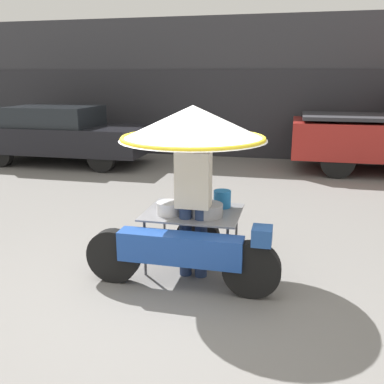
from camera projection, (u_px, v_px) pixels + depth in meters
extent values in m
plane|color=slate|center=(167.00, 291.00, 4.59)|extent=(36.00, 36.00, 0.00)
cube|color=#38383D|center=(253.00, 88.00, 12.57)|extent=(28.00, 2.00, 3.79)
cube|color=#28282D|center=(249.00, 115.00, 11.78)|extent=(23.80, 0.06, 2.40)
cylinder|color=black|center=(252.00, 270.00, 4.41)|extent=(0.61, 0.14, 0.61)
cylinder|color=black|center=(114.00, 256.00, 4.75)|extent=(0.61, 0.14, 0.61)
cube|color=#1E479E|center=(180.00, 248.00, 4.54)|extent=(1.35, 0.24, 0.32)
cube|color=#234C93|center=(262.00, 236.00, 4.29)|extent=(0.20, 0.24, 0.18)
cylinder|color=black|center=(198.00, 236.00, 5.41)|extent=(0.54, 0.14, 0.54)
cylinder|color=#515156|center=(227.00, 256.00, 4.67)|extent=(0.03, 0.03, 0.67)
cylinder|color=#515156|center=(236.00, 232.00, 5.39)|extent=(0.03, 0.03, 0.67)
cylinder|color=#515156|center=(145.00, 248.00, 4.88)|extent=(0.03, 0.03, 0.67)
cylinder|color=#515156|center=(164.00, 226.00, 5.60)|extent=(0.03, 0.03, 0.67)
cube|color=gray|center=(193.00, 212.00, 5.05)|extent=(1.11, 0.90, 0.02)
cylinder|color=#B2B2B7|center=(193.00, 176.00, 4.93)|extent=(0.03, 0.03, 0.85)
cone|color=white|center=(193.00, 123.00, 4.77)|extent=(1.68, 1.68, 0.38)
torus|color=yellow|center=(193.00, 138.00, 4.81)|extent=(1.64, 1.64, 0.05)
cylinder|color=silver|center=(169.00, 208.00, 4.93)|extent=(0.28, 0.28, 0.14)
cylinder|color=#939399|center=(207.00, 210.00, 4.85)|extent=(0.36, 0.36, 0.15)
cylinder|color=silver|center=(192.00, 204.00, 5.21)|extent=(0.26, 0.26, 0.08)
cylinder|color=#1E6BB2|center=(222.00, 199.00, 5.18)|extent=(0.21, 0.21, 0.21)
cylinder|color=navy|center=(186.00, 241.00, 4.88)|extent=(0.14, 0.14, 0.83)
cylinder|color=navy|center=(201.00, 242.00, 4.84)|extent=(0.14, 0.14, 0.83)
cube|color=beige|center=(193.00, 180.00, 4.67)|extent=(0.38, 0.22, 0.62)
sphere|color=tan|center=(193.00, 141.00, 4.55)|extent=(0.22, 0.22, 0.22)
cylinder|color=black|center=(102.00, 159.00, 10.16)|extent=(0.66, 0.20, 0.66)
cylinder|color=black|center=(126.00, 148.00, 11.63)|extent=(0.66, 0.20, 0.66)
cylinder|color=black|center=(0.00, 154.00, 10.78)|extent=(0.66, 0.20, 0.66)
cylinder|color=black|center=(36.00, 144.00, 12.24)|extent=(0.66, 0.20, 0.66)
cube|color=black|center=(65.00, 138.00, 11.12)|extent=(4.46, 1.84, 0.66)
cube|color=#1E2328|center=(55.00, 116.00, 11.02)|extent=(2.14, 1.62, 0.49)
cylinder|color=black|center=(338.00, 161.00, 9.59)|extent=(0.75, 0.24, 0.75)
cylinder|color=black|center=(332.00, 150.00, 11.07)|extent=(0.75, 0.24, 0.75)
cube|color=#2D2D33|center=(361.00, 117.00, 9.97)|extent=(2.66, 1.78, 0.08)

